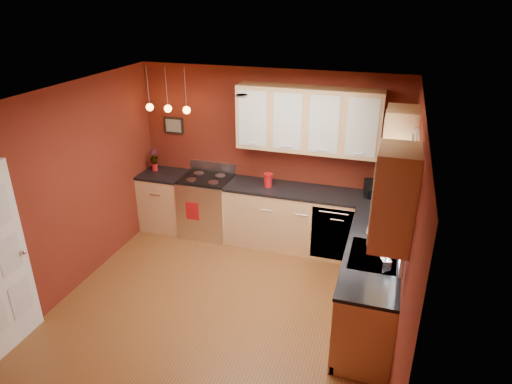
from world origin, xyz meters
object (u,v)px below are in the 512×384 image
(red_canister, at_px, (268,180))
(coffee_maker, at_px, (371,189))
(soap_pump, at_px, (386,263))
(sink, at_px, (373,257))
(gas_range, at_px, (207,205))

(red_canister, xyz_separation_m, coffee_maker, (1.46, 0.07, 0.02))
(coffee_maker, relative_size, soap_pump, 1.24)
(sink, xyz_separation_m, red_canister, (-1.62, 1.49, 0.13))
(red_canister, bearing_deg, gas_range, 179.16)
(red_canister, distance_m, soap_pump, 2.49)
(soap_pump, bearing_deg, gas_range, 147.05)
(soap_pump, bearing_deg, red_canister, 134.77)
(sink, relative_size, soap_pump, 3.37)
(gas_range, height_order, red_canister, red_canister)
(coffee_maker, bearing_deg, red_canister, 166.90)
(coffee_maker, bearing_deg, gas_range, 165.47)
(gas_range, xyz_separation_m, soap_pump, (2.75, -1.78, 0.56))
(gas_range, bearing_deg, coffee_maker, 1.25)
(gas_range, height_order, sink, sink)
(sink, xyz_separation_m, soap_pump, (0.13, -0.28, 0.13))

